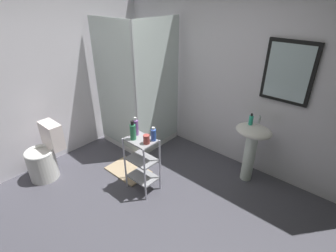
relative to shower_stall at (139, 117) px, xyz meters
The scene contains 14 objects.
ground_plane 1.76m from the shower_stall, 46.01° to the right, with size 4.20×4.20×0.02m, color #494751.
wall_back 1.56m from the shower_stall, 27.86° to the left, with size 4.20×0.14×2.50m.
wall_left 1.60m from the shower_stall, 118.83° to the right, with size 0.10×4.20×2.50m, color silver.
shower_stall is the anchor object (origin of this frame).
pedestal_sink 1.83m from the shower_stall, ahead, with size 0.46×0.37×0.81m.
sink_faucet 1.89m from the shower_stall, 13.13° to the left, with size 0.03×0.03×0.10m, color silver.
toilet 1.51m from the shower_stall, 101.61° to the right, with size 0.37×0.49×0.76m.
storage_cart 1.17m from the shower_stall, 41.30° to the right, with size 0.38×0.28×0.74m.
hand_soap_bottle 1.81m from the shower_stall, 10.20° to the left, with size 0.05×0.05×0.15m.
conditioner_bottle_purple 1.11m from the shower_stall, 44.09° to the right, with size 0.06×0.06×0.23m.
body_wash_bottle_green 1.21m from the shower_stall, 45.62° to the right, with size 0.07×0.07×0.24m.
shampoo_bottle_blue 1.26m from the shower_stall, 34.24° to the right, with size 0.06×0.06×0.17m.
rinse_cup 1.31m from the shower_stall, 38.39° to the right, with size 0.08×0.08×0.11m, color #B24742.
bath_mat 0.93m from the shower_stall, 55.97° to the right, with size 0.60×0.40×0.02m, color tan.
Camera 1 is at (1.65, -1.28, 2.30)m, focal length 27.22 mm.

